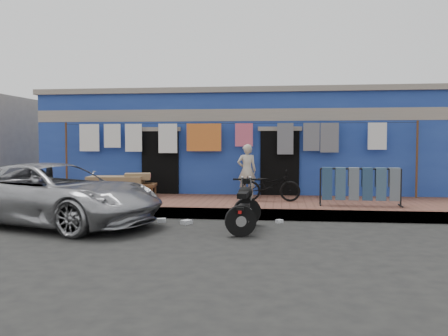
# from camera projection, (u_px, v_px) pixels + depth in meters

# --- Properties ---
(ground) EXTENTS (80.00, 80.00, 0.00)m
(ground) POSITION_uv_depth(u_px,v_px,m) (212.00, 232.00, 9.31)
(ground) COLOR black
(ground) RESTS_ON ground
(sidewalk) EXTENTS (28.00, 3.00, 0.25)m
(sidewalk) POSITION_uv_depth(u_px,v_px,m) (229.00, 205.00, 12.28)
(sidewalk) COLOR brown
(sidewalk) RESTS_ON ground
(curb) EXTENTS (28.00, 0.10, 0.25)m
(curb) POSITION_uv_depth(u_px,v_px,m) (222.00, 214.00, 10.84)
(curb) COLOR gray
(curb) RESTS_ON ground
(building) EXTENTS (12.20, 5.20, 3.36)m
(building) POSITION_uv_depth(u_px,v_px,m) (242.00, 145.00, 16.15)
(building) COLOR navy
(building) RESTS_ON ground
(clothesline) EXTENTS (10.06, 0.06, 2.10)m
(clothesline) POSITION_uv_depth(u_px,v_px,m) (220.00, 140.00, 13.48)
(clothesline) COLOR brown
(clothesline) RESTS_ON sidewalk
(car) EXTENTS (5.25, 3.48, 1.36)m
(car) POSITION_uv_depth(u_px,v_px,m) (54.00, 193.00, 10.05)
(car) COLOR #A9AAAE
(car) RESTS_ON ground
(seated_person) EXTENTS (0.58, 0.44, 1.46)m
(seated_person) POSITION_uv_depth(u_px,v_px,m) (247.00, 171.00, 13.10)
(seated_person) COLOR beige
(seated_person) RESTS_ON sidewalk
(bicycle) EXTENTS (1.54, 0.57, 0.99)m
(bicycle) POSITION_uv_depth(u_px,v_px,m) (270.00, 182.00, 12.15)
(bicycle) COLOR black
(bicycle) RESTS_ON sidewalk
(motorcycle) EXTENTS (0.62, 1.58, 1.01)m
(motorcycle) POSITION_uv_depth(u_px,v_px,m) (244.00, 205.00, 9.40)
(motorcycle) COLOR black
(motorcycle) RESTS_ON ground
(charpoy) EXTENTS (2.11, 1.37, 0.63)m
(charpoy) POSITION_uv_depth(u_px,v_px,m) (123.00, 186.00, 13.00)
(charpoy) COLOR brown
(charpoy) RESTS_ON sidewalk
(jeans_rack) EXTENTS (1.98, 0.52, 0.94)m
(jeans_rack) POSITION_uv_depth(u_px,v_px,m) (360.00, 186.00, 11.26)
(jeans_rack) COLOR black
(jeans_rack) RESTS_ON sidewalk
(litter_a) EXTENTS (0.22, 0.19, 0.08)m
(litter_a) POSITION_uv_depth(u_px,v_px,m) (162.00, 220.00, 10.41)
(litter_a) COLOR silver
(litter_a) RESTS_ON ground
(litter_b) EXTENTS (0.18, 0.18, 0.07)m
(litter_b) POSITION_uv_depth(u_px,v_px,m) (279.00, 221.00, 10.34)
(litter_b) COLOR silver
(litter_b) RESTS_ON ground
(litter_c) EXTENTS (0.26, 0.27, 0.09)m
(litter_c) POSITION_uv_depth(u_px,v_px,m) (187.00, 222.00, 10.17)
(litter_c) COLOR silver
(litter_c) RESTS_ON ground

